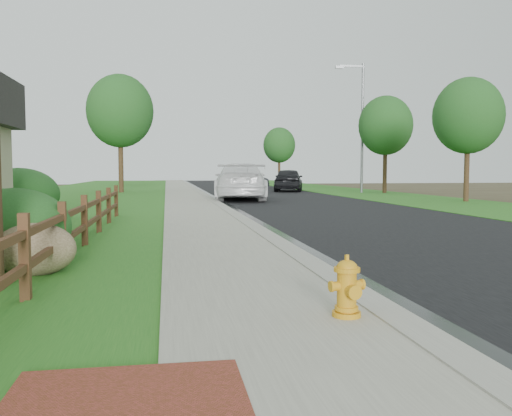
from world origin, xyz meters
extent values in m
plane|color=#3C3320|center=(0.00, 0.00, 0.00)|extent=(120.00, 120.00, 0.00)
cube|color=black|center=(4.60, 35.00, 0.01)|extent=(8.00, 90.00, 0.02)
cube|color=gray|center=(0.40, 35.00, 0.06)|extent=(0.40, 90.00, 0.12)
cube|color=black|center=(0.75, 35.00, 0.02)|extent=(0.50, 90.00, 0.00)
cube|color=gray|center=(-0.90, 35.00, 0.05)|extent=(2.20, 90.00, 0.10)
cube|color=#215E1A|center=(-2.80, 35.00, 0.03)|extent=(1.60, 90.00, 0.06)
cube|color=#215E1A|center=(-8.00, 35.00, 0.02)|extent=(9.00, 90.00, 0.04)
cube|color=#215E1A|center=(11.50, 35.00, 0.02)|extent=(6.00, 90.00, 0.04)
cube|color=#442C16|center=(-3.60, 2.80, 0.55)|extent=(0.12, 0.12, 1.10)
cube|color=#442C16|center=(-3.60, 5.20, 0.55)|extent=(0.12, 0.12, 1.10)
cube|color=#442C16|center=(-3.60, 7.60, 0.55)|extent=(0.12, 0.12, 1.10)
cube|color=#442C16|center=(-3.60, 10.00, 0.55)|extent=(0.12, 0.12, 1.10)
cube|color=#442C16|center=(-3.60, 12.40, 0.55)|extent=(0.12, 0.12, 1.10)
cube|color=#442C16|center=(-3.60, 14.80, 0.55)|extent=(0.12, 0.12, 1.10)
cube|color=#442C16|center=(-3.60, 4.00, 0.45)|extent=(0.08, 2.35, 0.10)
cube|color=#442C16|center=(-3.60, 4.00, 0.85)|extent=(0.08, 2.35, 0.10)
cube|color=#442C16|center=(-3.60, 6.40, 0.45)|extent=(0.08, 2.35, 0.10)
cube|color=#442C16|center=(-3.60, 6.40, 0.85)|extent=(0.08, 2.35, 0.10)
cube|color=#442C16|center=(-3.60, 8.80, 0.45)|extent=(0.08, 2.35, 0.10)
cube|color=#442C16|center=(-3.60, 8.80, 0.85)|extent=(0.08, 2.35, 0.10)
cube|color=#442C16|center=(-3.60, 11.20, 0.45)|extent=(0.08, 2.35, 0.10)
cube|color=#442C16|center=(-3.60, 11.20, 0.85)|extent=(0.08, 2.35, 0.10)
cube|color=#442C16|center=(-3.60, 13.60, 0.45)|extent=(0.08, 2.35, 0.10)
cube|color=#442C16|center=(-3.60, 13.60, 0.85)|extent=(0.08, 2.35, 0.10)
cylinder|color=gold|center=(-0.10, 1.31, 0.13)|extent=(0.30, 0.30, 0.05)
cylinder|color=gold|center=(-0.10, 1.31, 0.36)|extent=(0.20, 0.20, 0.45)
cylinder|color=gold|center=(-0.10, 1.31, 0.19)|extent=(0.24, 0.24, 0.04)
cylinder|color=gold|center=(-0.10, 1.31, 0.59)|extent=(0.27, 0.27, 0.04)
ellipsoid|color=gold|center=(-0.10, 1.31, 0.61)|extent=(0.22, 0.22, 0.16)
cylinder|color=gold|center=(-0.10, 1.31, 0.71)|extent=(0.05, 0.05, 0.06)
cylinder|color=gold|center=(-0.08, 1.18, 0.39)|extent=(0.14, 0.12, 0.13)
cylinder|color=gold|center=(-0.25, 1.29, 0.42)|extent=(0.13, 0.12, 0.10)
cylinder|color=gold|center=(0.05, 1.33, 0.42)|extent=(0.13, 0.12, 0.10)
imported|color=white|center=(2.00, 24.86, 0.99)|extent=(3.47, 6.92, 1.93)
imported|color=black|center=(7.20, 35.99, 0.89)|extent=(3.30, 5.44, 1.73)
imported|color=black|center=(5.88, 45.33, 0.69)|extent=(2.67, 4.28, 1.33)
cylinder|color=slate|center=(11.61, 32.32, 4.49)|extent=(0.18, 0.18, 8.98)
cube|color=slate|center=(10.81, 32.34, 8.78)|extent=(1.80, 0.18, 0.12)
cube|color=slate|center=(9.92, 32.38, 8.68)|extent=(0.56, 0.24, 0.18)
ellipsoid|color=brown|center=(-3.90, 4.61, 0.41)|extent=(1.45, 1.26, 0.81)
ellipsoid|color=#204D1B|center=(-4.41, 5.44, 0.66)|extent=(2.15, 2.15, 1.32)
ellipsoid|color=#204D1B|center=(-6.50, 14.00, 0.84)|extent=(2.88, 2.88, 1.69)
cylinder|color=#382717|center=(13.00, 21.20, 1.89)|extent=(0.26, 0.26, 3.79)
ellipsoid|color=#204D1B|center=(13.00, 21.20, 4.33)|extent=(3.46, 3.46, 3.81)
cylinder|color=#382717|center=(-5.07, 35.38, 2.52)|extent=(0.35, 0.35, 5.04)
ellipsoid|color=#204D1B|center=(-5.07, 35.38, 5.76)|extent=(4.65, 4.65, 5.11)
cylinder|color=#382717|center=(13.00, 31.54, 2.05)|extent=(0.28, 0.28, 4.09)
ellipsoid|color=#204D1B|center=(13.00, 31.54, 4.68)|extent=(3.70, 3.70, 4.07)
cylinder|color=#382717|center=(9.00, 48.02, 1.77)|extent=(0.24, 0.24, 3.55)
ellipsoid|color=#204D1B|center=(9.00, 48.02, 4.06)|extent=(3.13, 3.13, 3.45)
camera|label=1|loc=(-1.92, -3.97, 1.61)|focal=38.00mm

